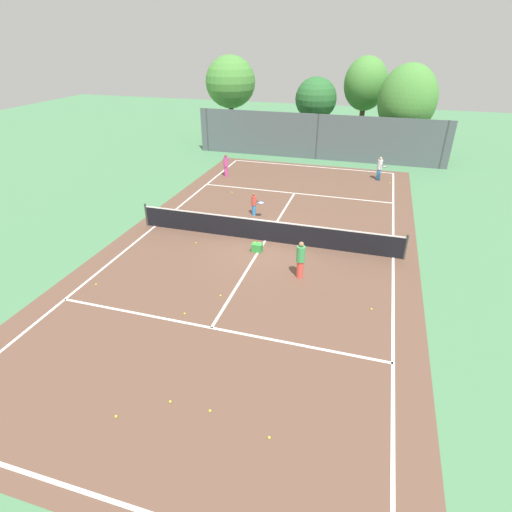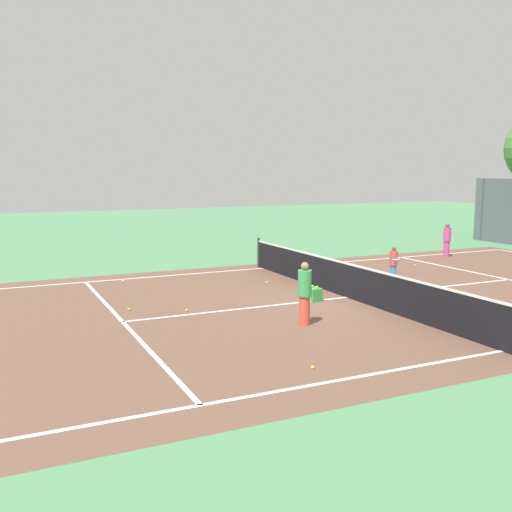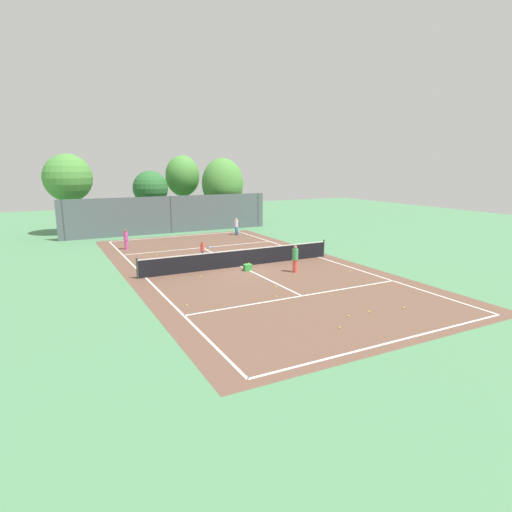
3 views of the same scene
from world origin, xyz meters
The scene contains 13 objects.
ground_plane centered at (0.00, 0.00, 0.00)m, with size 80.00×80.00×0.00m, color #4C8456.
court_surface centered at (0.00, 0.00, 0.00)m, with size 13.00×25.00×0.01m.
tennis_net centered at (0.00, 0.00, 0.51)m, with size 11.90×0.10×1.10m.
player_1 centered at (-1.31, 2.67, 0.61)m, with size 0.80×0.62×1.17m.
player_2 centered at (-4.91, 8.28, 0.73)m, with size 0.30×0.30×1.42m.
player_3 centered at (2.07, -2.59, 0.77)m, with size 0.32×0.32×1.50m.
ball_crate centered at (-0.08, -1.06, 0.18)m, with size 0.43×0.31×0.43m.
tennis_ball_0 centered at (-5.02, -5.30, 0.03)m, with size 0.07×0.07×0.07m, color #CCE533.
tennis_ball_1 centered at (-0.35, -4.68, 0.03)m, with size 0.07×0.07×0.07m, color #CCE533.
tennis_ball_2 centered at (-2.86, -1.15, 0.03)m, with size 0.07×0.07×0.07m, color #CCE533.
tennis_ball_4 centered at (4.80, -3.98, 0.03)m, with size 0.07×0.07×0.07m, color #CCE533.
tennis_ball_6 centered at (-1.12, -5.99, 0.03)m, with size 0.07×0.07×0.07m, color #CCE533.
tennis_ball_11 centered at (-3.51, 5.43, 0.03)m, with size 0.07×0.07×0.07m, color #CCE533.
Camera 2 is at (13.56, -9.23, 3.59)m, focal length 40.70 mm.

